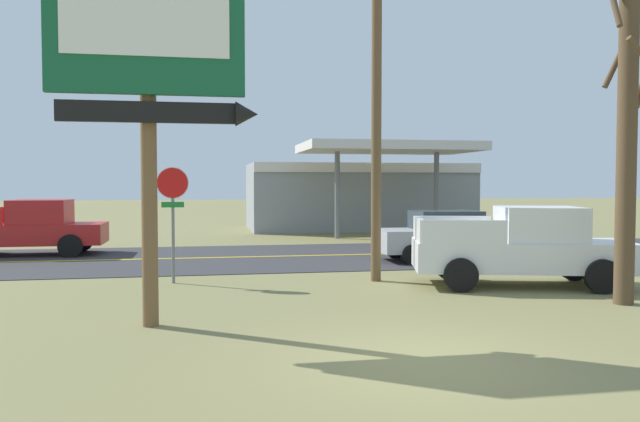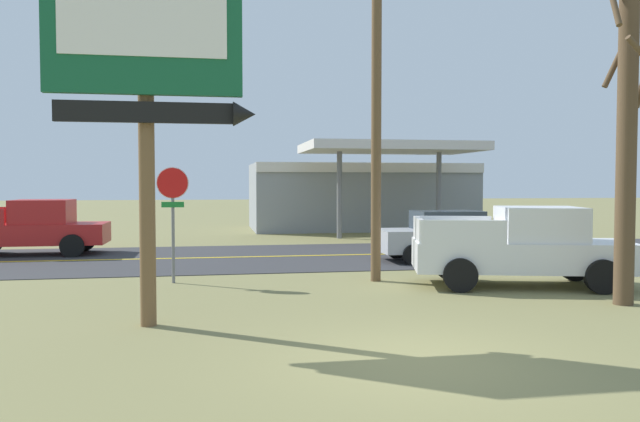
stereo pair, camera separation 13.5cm
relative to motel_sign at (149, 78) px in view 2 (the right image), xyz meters
The scene contains 11 objects.
ground_plane 6.53m from the motel_sign, 36.39° to the right, with size 180.00×180.00×0.00m, color olive.
road_asphalt 11.69m from the motel_sign, 68.89° to the left, with size 140.00×8.00×0.02m, color #333335.
road_centre_line 11.68m from the motel_sign, 68.89° to the left, with size 126.00×0.20×0.01m, color gold.
motel_sign is the anchor object (origin of this frame).
stop_sign 5.47m from the motel_sign, 88.99° to the left, with size 0.80×0.08×2.95m.
utility_pole 6.86m from the motel_sign, 39.85° to the left, with size 2.05×0.26×9.10m.
bare_tree 9.59m from the motel_sign, ahead, with size 1.57×1.43×7.34m.
gas_station 24.46m from the motel_sign, 67.61° to the left, with size 12.00×11.50×4.40m.
pickup_white_parked_on_lawn 9.73m from the motel_sign, 18.98° to the left, with size 5.52×3.18×1.96m.
pickup_red_on_road 13.62m from the motel_sign, 113.18° to the left, with size 5.20×2.24×1.96m.
car_silver_near_lane 12.30m from the motel_sign, 43.55° to the left, with size 4.20×2.00×1.64m.
Camera 2 is at (-2.87, -8.39, 2.54)m, focal length 35.10 mm.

